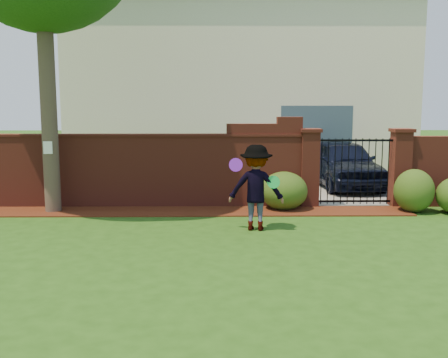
{
  "coord_description": "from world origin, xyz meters",
  "views": [
    {
      "loc": [
        0.18,
        -8.45,
        2.48
      ],
      "look_at": [
        0.31,
        1.4,
        1.05
      ],
      "focal_mm": 41.89,
      "sensor_mm": 36.0,
      "label": 1
    }
  ],
  "objects_px": {
    "car": "(345,164)",
    "frisbee_purple": "(236,165)",
    "frisbee_green": "(273,182)",
    "man": "(256,188)"
  },
  "relations": [
    {
      "from": "frisbee_purple",
      "to": "car",
      "type": "bearing_deg",
      "value": 57.38
    },
    {
      "from": "frisbee_purple",
      "to": "frisbee_green",
      "type": "relative_size",
      "value": 1.04
    },
    {
      "from": "frisbee_green",
      "to": "car",
      "type": "bearing_deg",
      "value": 63.06
    },
    {
      "from": "frisbee_green",
      "to": "frisbee_purple",
      "type": "bearing_deg",
      "value": -176.23
    },
    {
      "from": "man",
      "to": "frisbee_green",
      "type": "relative_size",
      "value": 6.73
    },
    {
      "from": "man",
      "to": "frisbee_purple",
      "type": "bearing_deg",
      "value": 35.85
    },
    {
      "from": "car",
      "to": "frisbee_green",
      "type": "distance_m",
      "value": 5.95
    },
    {
      "from": "car",
      "to": "frisbee_green",
      "type": "bearing_deg",
      "value": -120.67
    },
    {
      "from": "car",
      "to": "man",
      "type": "relative_size",
      "value": 2.45
    },
    {
      "from": "car",
      "to": "frisbee_purple",
      "type": "xyz_separation_m",
      "value": [
        -3.42,
        -5.34,
        0.61
      ]
    }
  ]
}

